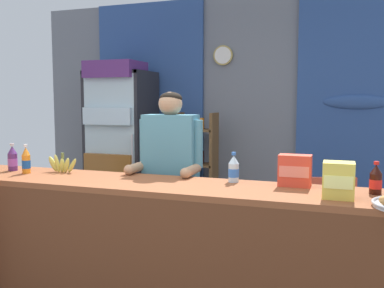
% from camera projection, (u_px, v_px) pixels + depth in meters
% --- Properties ---
extents(ground_plane, '(7.52, 7.52, 0.00)m').
position_uv_depth(ground_plane, '(180.00, 275.00, 3.78)').
color(ground_plane, slate).
extents(back_wall_curtained, '(5.16, 0.22, 2.76)m').
position_uv_depth(back_wall_curtained, '(233.00, 110.00, 5.31)').
color(back_wall_curtained, slate).
rests_on(back_wall_curtained, ground).
extents(stall_counter, '(3.91, 0.60, 0.96)m').
position_uv_depth(stall_counter, '(139.00, 237.00, 2.92)').
color(stall_counter, brown).
rests_on(stall_counter, ground).
extents(drink_fridge, '(0.74, 0.69, 1.99)m').
position_uv_depth(drink_fridge, '(121.00, 136.00, 5.31)').
color(drink_fridge, '#232328').
rests_on(drink_fridge, ground).
extents(bottle_shelf_rack, '(0.48, 0.28, 1.38)m').
position_uv_depth(bottle_shelf_rack, '(196.00, 168.00, 5.17)').
color(bottle_shelf_rack, brown).
rests_on(bottle_shelf_rack, ground).
extents(plastic_lawn_chair, '(0.56, 0.56, 0.86)m').
position_uv_depth(plastic_lawn_chair, '(327.00, 215.00, 3.91)').
color(plastic_lawn_chair, '#E5563D').
rests_on(plastic_lawn_chair, ground).
extents(shopkeeper, '(0.54, 0.42, 1.60)m').
position_uv_depth(shopkeeper, '(170.00, 165.00, 3.45)').
color(shopkeeper, '#28282D').
rests_on(shopkeeper, ground).
extents(soda_bottle_orange_soda, '(0.06, 0.06, 0.23)m').
position_uv_depth(soda_bottle_orange_soda, '(26.00, 161.00, 3.35)').
color(soda_bottle_orange_soda, orange).
rests_on(soda_bottle_orange_soda, stall_counter).
extents(soda_bottle_water, '(0.07, 0.07, 0.21)m').
position_uv_depth(soda_bottle_water, '(234.00, 169.00, 2.99)').
color(soda_bottle_water, silver).
rests_on(soda_bottle_water, stall_counter).
extents(soda_bottle_grape_soda, '(0.08, 0.08, 0.22)m').
position_uv_depth(soda_bottle_grape_soda, '(13.00, 159.00, 3.48)').
color(soda_bottle_grape_soda, '#56286B').
rests_on(soda_bottle_grape_soda, stall_counter).
extents(soda_bottle_cola, '(0.07, 0.07, 0.20)m').
position_uv_depth(soda_bottle_cola, '(376.00, 180.00, 2.60)').
color(soda_bottle_cola, black).
rests_on(soda_bottle_cola, stall_counter).
extents(snack_box_crackers, '(0.21, 0.12, 0.21)m').
position_uv_depth(snack_box_crackers, '(295.00, 171.00, 2.84)').
color(snack_box_crackers, '#E5422D').
rests_on(snack_box_crackers, stall_counter).
extents(snack_box_instant_noodle, '(0.18, 0.15, 0.21)m').
position_uv_depth(snack_box_instant_noodle, '(339.00, 180.00, 2.49)').
color(snack_box_instant_noodle, '#EAD14C').
rests_on(snack_box_instant_noodle, stall_counter).
extents(banana_bunch, '(0.28, 0.05, 0.16)m').
position_uv_depth(banana_bunch, '(61.00, 164.00, 3.40)').
color(banana_bunch, '#CCC14C').
rests_on(banana_bunch, stall_counter).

